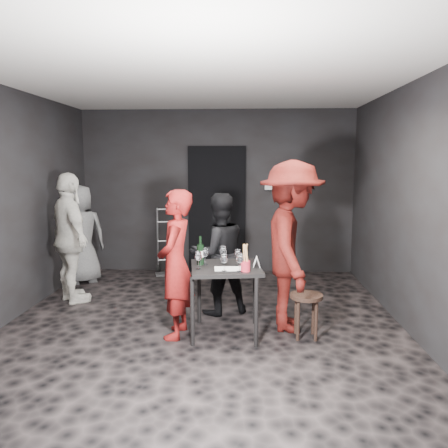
{
  "coord_description": "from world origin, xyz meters",
  "views": [
    {
      "loc": [
        0.48,
        -4.78,
        1.84
      ],
      "look_at": [
        0.23,
        0.25,
        1.13
      ],
      "focal_mm": 35.0,
      "sensor_mm": 36.0,
      "label": 1
    }
  ],
  "objects_px": {
    "bystander_grey": "(81,234)",
    "woman_black": "(219,255)",
    "server_red": "(175,261)",
    "bystander_cream": "(70,229)",
    "man_maroon": "(292,225)",
    "wine_bottle": "(200,254)",
    "stool": "(306,303)",
    "breadstick_cup": "(246,258)",
    "tasting_table": "(226,275)",
    "hand_truck": "(168,261)"
  },
  "relations": [
    {
      "from": "man_maroon",
      "to": "breadstick_cup",
      "type": "xyz_separation_m",
      "value": [
        -0.5,
        -0.42,
        -0.28
      ]
    },
    {
      "from": "hand_truck",
      "to": "bystander_cream",
      "type": "distance_m",
      "value": 1.98
    },
    {
      "from": "server_red",
      "to": "wine_bottle",
      "type": "height_order",
      "value": "server_red"
    },
    {
      "from": "breadstick_cup",
      "to": "bystander_grey",
      "type": "bearing_deg",
      "value": 139.76
    },
    {
      "from": "tasting_table",
      "to": "bystander_cream",
      "type": "relative_size",
      "value": 0.39
    },
    {
      "from": "stool",
      "to": "wine_bottle",
      "type": "height_order",
      "value": "wine_bottle"
    },
    {
      "from": "stool",
      "to": "woman_black",
      "type": "bearing_deg",
      "value": 143.12
    },
    {
      "from": "server_red",
      "to": "bystander_cream",
      "type": "relative_size",
      "value": 0.84
    },
    {
      "from": "stool",
      "to": "bystander_cream",
      "type": "height_order",
      "value": "bystander_cream"
    },
    {
      "from": "man_maroon",
      "to": "wine_bottle",
      "type": "distance_m",
      "value": 1.04
    },
    {
      "from": "bystander_grey",
      "to": "breadstick_cup",
      "type": "bearing_deg",
      "value": 105.26
    },
    {
      "from": "hand_truck",
      "to": "stool",
      "type": "xyz_separation_m",
      "value": [
        1.93,
        -2.58,
        0.17
      ]
    },
    {
      "from": "tasting_table",
      "to": "breadstick_cup",
      "type": "relative_size",
      "value": 2.52
    },
    {
      "from": "wine_bottle",
      "to": "breadstick_cup",
      "type": "bearing_deg",
      "value": -27.92
    },
    {
      "from": "woman_black",
      "to": "wine_bottle",
      "type": "xyz_separation_m",
      "value": [
        -0.16,
        -0.63,
        0.14
      ]
    },
    {
      "from": "tasting_table",
      "to": "wine_bottle",
      "type": "bearing_deg",
      "value": 170.55
    },
    {
      "from": "tasting_table",
      "to": "server_red",
      "type": "xyz_separation_m",
      "value": [
        -0.52,
        -0.07,
        0.16
      ]
    },
    {
      "from": "bystander_grey",
      "to": "woman_black",
      "type": "bearing_deg",
      "value": 115.93
    },
    {
      "from": "tasting_table",
      "to": "stool",
      "type": "bearing_deg",
      "value": -3.55
    },
    {
      "from": "man_maroon",
      "to": "bystander_cream",
      "type": "xyz_separation_m",
      "value": [
        -2.79,
        0.79,
        -0.19
      ]
    },
    {
      "from": "woman_black",
      "to": "man_maroon",
      "type": "xyz_separation_m",
      "value": [
        0.83,
        -0.46,
        0.43
      ]
    },
    {
      "from": "stool",
      "to": "bystander_grey",
      "type": "relative_size",
      "value": 0.31
    },
    {
      "from": "stool",
      "to": "man_maroon",
      "type": "relative_size",
      "value": 0.2
    },
    {
      "from": "server_red",
      "to": "man_maroon",
      "type": "bearing_deg",
      "value": 106.01
    },
    {
      "from": "tasting_table",
      "to": "stool",
      "type": "height_order",
      "value": "tasting_table"
    },
    {
      "from": "man_maroon",
      "to": "bystander_grey",
      "type": "xyz_separation_m",
      "value": [
        -3.0,
        1.7,
        -0.4
      ]
    },
    {
      "from": "stool",
      "to": "server_red",
      "type": "height_order",
      "value": "server_red"
    },
    {
      "from": "bystander_cream",
      "to": "bystander_grey",
      "type": "relative_size",
      "value": 1.29
    },
    {
      "from": "bystander_grey",
      "to": "server_red",
      "type": "bearing_deg",
      "value": 97.37
    },
    {
      "from": "bystander_cream",
      "to": "man_maroon",
      "type": "bearing_deg",
      "value": -146.7
    },
    {
      "from": "man_maroon",
      "to": "server_red",
      "type": "bearing_deg",
      "value": 102.88
    },
    {
      "from": "woman_black",
      "to": "breadstick_cup",
      "type": "distance_m",
      "value": 0.95
    },
    {
      "from": "stool",
      "to": "bystander_grey",
      "type": "bearing_deg",
      "value": 148.05
    },
    {
      "from": "woman_black",
      "to": "man_maroon",
      "type": "relative_size",
      "value": 0.63
    },
    {
      "from": "woman_black",
      "to": "breadstick_cup",
      "type": "relative_size",
      "value": 4.88
    },
    {
      "from": "hand_truck",
      "to": "breadstick_cup",
      "type": "xyz_separation_m",
      "value": [
        1.29,
        -2.74,
        0.68
      ]
    },
    {
      "from": "tasting_table",
      "to": "bystander_cream",
      "type": "xyz_separation_m",
      "value": [
        -2.08,
        1.0,
        0.32
      ]
    },
    {
      "from": "tasting_table",
      "to": "stool",
      "type": "xyz_separation_m",
      "value": [
        0.85,
        -0.05,
        -0.28
      ]
    },
    {
      "from": "tasting_table",
      "to": "wine_bottle",
      "type": "xyz_separation_m",
      "value": [
        -0.27,
        0.05,
        0.22
      ]
    },
    {
      "from": "stool",
      "to": "wine_bottle",
      "type": "relative_size",
      "value": 1.51
    },
    {
      "from": "woman_black",
      "to": "stool",
      "type": "bearing_deg",
      "value": 119.48
    },
    {
      "from": "stool",
      "to": "bystander_cream",
      "type": "relative_size",
      "value": 0.24
    },
    {
      "from": "server_red",
      "to": "bystander_grey",
      "type": "distance_m",
      "value": 2.65
    },
    {
      "from": "server_red",
      "to": "bystander_cream",
      "type": "height_order",
      "value": "bystander_cream"
    },
    {
      "from": "woman_black",
      "to": "bystander_cream",
      "type": "distance_m",
      "value": 2.0
    },
    {
      "from": "tasting_table",
      "to": "woman_black",
      "type": "relative_size",
      "value": 0.52
    },
    {
      "from": "stool",
      "to": "server_red",
      "type": "xyz_separation_m",
      "value": [
        -1.37,
        -0.01,
        0.44
      ]
    },
    {
      "from": "server_red",
      "to": "woman_black",
      "type": "distance_m",
      "value": 0.85
    },
    {
      "from": "hand_truck",
      "to": "bystander_grey",
      "type": "bearing_deg",
      "value": -169.24
    },
    {
      "from": "wine_bottle",
      "to": "stool",
      "type": "bearing_deg",
      "value": -5.0
    }
  ]
}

